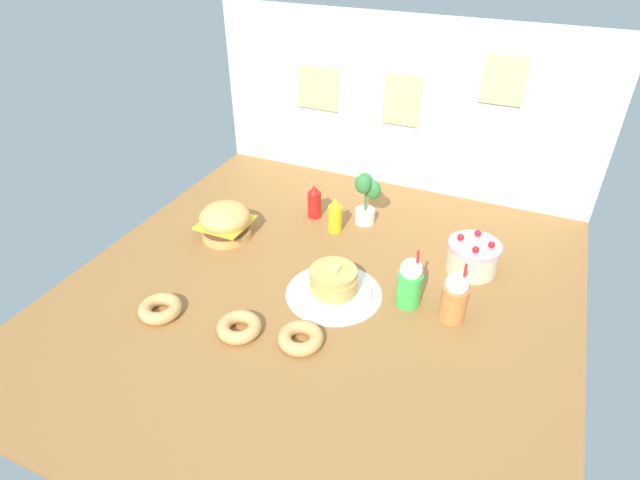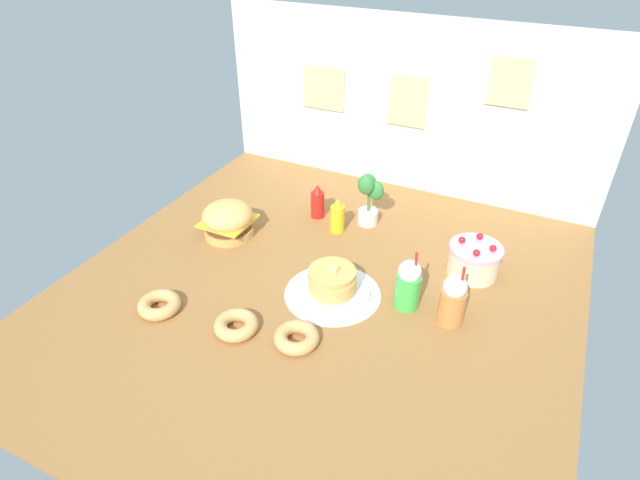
{
  "view_description": "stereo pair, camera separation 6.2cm",
  "coord_description": "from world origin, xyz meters",
  "px_view_note": "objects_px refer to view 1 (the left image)",
  "views": [
    {
      "loc": [
        0.66,
        -1.48,
        1.35
      ],
      "look_at": [
        -0.05,
        0.12,
        0.16
      ],
      "focal_mm": 28.93,
      "sensor_mm": 36.0,
      "label": 1
    },
    {
      "loc": [
        0.72,
        -1.46,
        1.35
      ],
      "look_at": [
        -0.05,
        0.12,
        0.16
      ],
      "focal_mm": 28.93,
      "sensor_mm": 36.0,
      "label": 2
    }
  ],
  "objects_px": {
    "burger": "(225,222)",
    "donut_vanilla": "(301,338)",
    "cream_soda_cup": "(410,282)",
    "pancake_stack": "(334,283)",
    "orange_float_cup": "(455,297)",
    "donut_pink_glaze": "(160,308)",
    "donut_chocolate": "(239,327)",
    "mustard_bottle": "(335,216)",
    "potted_plant": "(366,196)",
    "layer_cake": "(473,256)",
    "ketchup_bottle": "(314,202)"
  },
  "relations": [
    {
      "from": "burger",
      "to": "ketchup_bottle",
      "type": "bearing_deg",
      "value": 47.5
    },
    {
      "from": "potted_plant",
      "to": "donut_pink_glaze",
      "type": "bearing_deg",
      "value": -117.56
    },
    {
      "from": "donut_pink_glaze",
      "to": "burger",
      "type": "bearing_deg",
      "value": 96.12
    },
    {
      "from": "pancake_stack",
      "to": "cream_soda_cup",
      "type": "relative_size",
      "value": 1.13
    },
    {
      "from": "ketchup_bottle",
      "to": "donut_chocolate",
      "type": "bearing_deg",
      "value": -84.26
    },
    {
      "from": "donut_vanilla",
      "to": "potted_plant",
      "type": "relative_size",
      "value": 0.61
    },
    {
      "from": "orange_float_cup",
      "to": "potted_plant",
      "type": "xyz_separation_m",
      "value": [
        -0.53,
        0.52,
        0.04
      ]
    },
    {
      "from": "mustard_bottle",
      "to": "cream_soda_cup",
      "type": "height_order",
      "value": "cream_soda_cup"
    },
    {
      "from": "mustard_bottle",
      "to": "orange_float_cup",
      "type": "relative_size",
      "value": 0.67
    },
    {
      "from": "mustard_bottle",
      "to": "cream_soda_cup",
      "type": "relative_size",
      "value": 0.67
    },
    {
      "from": "burger",
      "to": "orange_float_cup",
      "type": "height_order",
      "value": "orange_float_cup"
    },
    {
      "from": "ketchup_bottle",
      "to": "donut_vanilla",
      "type": "distance_m",
      "value": 0.88
    },
    {
      "from": "layer_cake",
      "to": "donut_vanilla",
      "type": "relative_size",
      "value": 1.34
    },
    {
      "from": "ketchup_bottle",
      "to": "potted_plant",
      "type": "xyz_separation_m",
      "value": [
        0.25,
        0.05,
        0.06
      ]
    },
    {
      "from": "orange_float_cup",
      "to": "donut_pink_glaze",
      "type": "bearing_deg",
      "value": -157.33
    },
    {
      "from": "pancake_stack",
      "to": "ketchup_bottle",
      "type": "height_order",
      "value": "ketchup_bottle"
    },
    {
      "from": "ketchup_bottle",
      "to": "mustard_bottle",
      "type": "distance_m",
      "value": 0.16
    },
    {
      "from": "donut_pink_glaze",
      "to": "potted_plant",
      "type": "distance_m",
      "value": 1.07
    },
    {
      "from": "burger",
      "to": "donut_chocolate",
      "type": "xyz_separation_m",
      "value": [
        0.39,
        -0.53,
        -0.05
      ]
    },
    {
      "from": "ketchup_bottle",
      "to": "mustard_bottle",
      "type": "height_order",
      "value": "same"
    },
    {
      "from": "donut_chocolate",
      "to": "mustard_bottle",
      "type": "bearing_deg",
      "value": 85.83
    },
    {
      "from": "burger",
      "to": "cream_soda_cup",
      "type": "relative_size",
      "value": 0.88
    },
    {
      "from": "layer_cake",
      "to": "mustard_bottle",
      "type": "bearing_deg",
      "value": 175.59
    },
    {
      "from": "mustard_bottle",
      "to": "orange_float_cup",
      "type": "xyz_separation_m",
      "value": [
        0.64,
        -0.39,
        0.02
      ]
    },
    {
      "from": "layer_cake",
      "to": "donut_pink_glaze",
      "type": "height_order",
      "value": "layer_cake"
    },
    {
      "from": "cream_soda_cup",
      "to": "donut_pink_glaze",
      "type": "bearing_deg",
      "value": -152.48
    },
    {
      "from": "orange_float_cup",
      "to": "donut_vanilla",
      "type": "height_order",
      "value": "orange_float_cup"
    },
    {
      "from": "burger",
      "to": "potted_plant",
      "type": "distance_m",
      "value": 0.68
    },
    {
      "from": "donut_vanilla",
      "to": "orange_float_cup",
      "type": "bearing_deg",
      "value": 37.15
    },
    {
      "from": "layer_cake",
      "to": "donut_pink_glaze",
      "type": "xyz_separation_m",
      "value": [
        -1.04,
        -0.77,
        -0.04
      ]
    },
    {
      "from": "layer_cake",
      "to": "orange_float_cup",
      "type": "height_order",
      "value": "orange_float_cup"
    },
    {
      "from": "burger",
      "to": "donut_chocolate",
      "type": "bearing_deg",
      "value": -53.6
    },
    {
      "from": "potted_plant",
      "to": "layer_cake",
      "type": "bearing_deg",
      "value": -18.18
    },
    {
      "from": "cream_soda_cup",
      "to": "donut_pink_glaze",
      "type": "distance_m",
      "value": 0.96
    },
    {
      "from": "orange_float_cup",
      "to": "cream_soda_cup",
      "type": "bearing_deg",
      "value": 175.18
    },
    {
      "from": "ketchup_bottle",
      "to": "mustard_bottle",
      "type": "relative_size",
      "value": 1.0
    },
    {
      "from": "pancake_stack",
      "to": "donut_vanilla",
      "type": "relative_size",
      "value": 1.83
    },
    {
      "from": "mustard_bottle",
      "to": "donut_vanilla",
      "type": "xyz_separation_m",
      "value": [
        0.17,
        -0.74,
        -0.06
      ]
    },
    {
      "from": "mustard_bottle",
      "to": "donut_chocolate",
      "type": "xyz_separation_m",
      "value": [
        -0.06,
        -0.78,
        -0.06
      ]
    },
    {
      "from": "orange_float_cup",
      "to": "donut_vanilla",
      "type": "relative_size",
      "value": 1.61
    },
    {
      "from": "burger",
      "to": "cream_soda_cup",
      "type": "bearing_deg",
      "value": -7.54
    },
    {
      "from": "ketchup_bottle",
      "to": "donut_vanilla",
      "type": "bearing_deg",
      "value": -68.86
    },
    {
      "from": "layer_cake",
      "to": "burger",
      "type": "bearing_deg",
      "value": -169.61
    },
    {
      "from": "potted_plant",
      "to": "burger",
      "type": "bearing_deg",
      "value": -145.48
    },
    {
      "from": "burger",
      "to": "donut_vanilla",
      "type": "height_order",
      "value": "burger"
    },
    {
      "from": "burger",
      "to": "layer_cake",
      "type": "distance_m",
      "value": 1.12
    },
    {
      "from": "ketchup_bottle",
      "to": "potted_plant",
      "type": "height_order",
      "value": "potted_plant"
    },
    {
      "from": "burger",
      "to": "ketchup_bottle",
      "type": "relative_size",
      "value": 1.33
    },
    {
      "from": "layer_cake",
      "to": "cream_soda_cup",
      "type": "distance_m",
      "value": 0.38
    },
    {
      "from": "layer_cake",
      "to": "orange_float_cup",
      "type": "xyz_separation_m",
      "value": [
        -0.01,
        -0.34,
        0.04
      ]
    }
  ]
}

